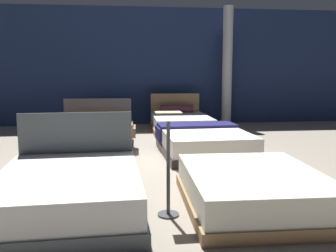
% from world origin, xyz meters
% --- Properties ---
extents(ground_plane, '(18.00, 18.00, 0.02)m').
position_xyz_m(ground_plane, '(0.00, 0.00, -0.01)').
color(ground_plane, gray).
extents(showroom_back_wall, '(18.00, 0.06, 3.50)m').
position_xyz_m(showroom_back_wall, '(0.00, 4.83, 1.75)').
color(showroom_back_wall, navy).
rests_on(showroom_back_wall, ground_plane).
extents(bed_0, '(1.68, 2.13, 1.04)m').
position_xyz_m(bed_0, '(-1.09, -2.32, 0.25)').
color(bed_0, '#4F5558').
rests_on(bed_0, ground_plane).
extents(bed_1, '(1.64, 2.02, 0.43)m').
position_xyz_m(bed_1, '(1.02, -2.37, 0.21)').
color(bed_1, '#97724A').
rests_on(bed_1, ground_plane).
extents(bed_2, '(1.61, 2.06, 1.03)m').
position_xyz_m(bed_2, '(-1.06, 0.53, 0.28)').
color(bed_2, '#312B30').
rests_on(bed_2, ground_plane).
extents(bed_3, '(1.73, 2.13, 0.51)m').
position_xyz_m(bed_3, '(1.06, 0.48, 0.24)').
color(bed_3, black).
rests_on(bed_3, ground_plane).
extents(bed_4, '(1.57, 2.10, 0.75)m').
position_xyz_m(bed_4, '(-1.10, 3.23, 0.25)').
color(bed_4, brown).
rests_on(bed_4, ground_plane).
extents(bed_5, '(1.52, 2.15, 0.96)m').
position_xyz_m(bed_5, '(1.02, 3.22, 0.24)').
color(bed_5, '#936F4D').
rests_on(bed_5, ground_plane).
extents(price_sign, '(0.28, 0.24, 1.16)m').
position_xyz_m(price_sign, '(0.00, -2.53, 0.46)').
color(price_sign, '#3F3F44').
rests_on(price_sign, ground_plane).
extents(support_pillar, '(0.29, 0.29, 3.50)m').
position_xyz_m(support_pillar, '(2.60, 4.36, 1.75)').
color(support_pillar, silver).
rests_on(support_pillar, ground_plane).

